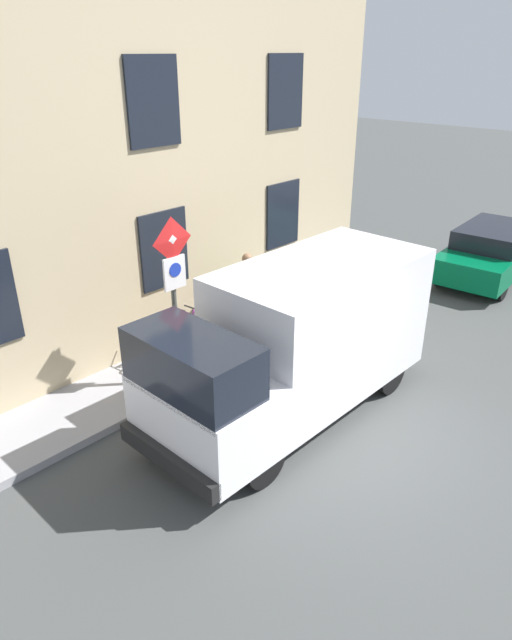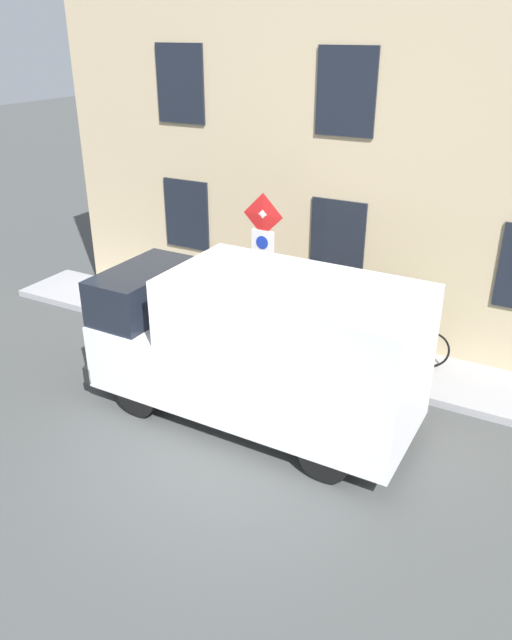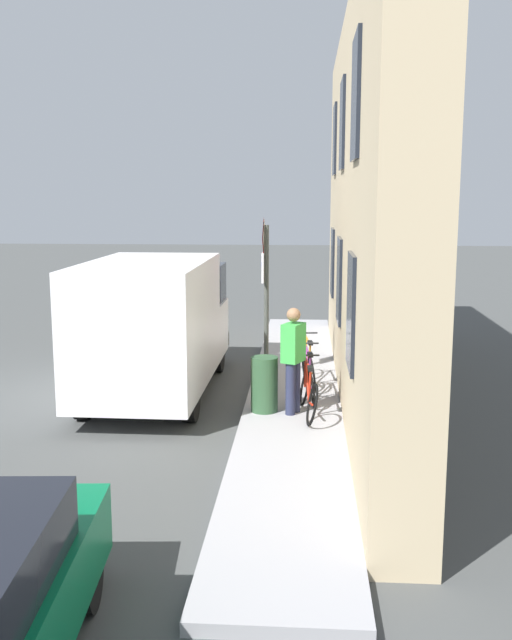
{
  "view_description": "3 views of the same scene",
  "coord_description": "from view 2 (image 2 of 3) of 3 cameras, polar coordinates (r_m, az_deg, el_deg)",
  "views": [
    {
      "loc": [
        -3.92,
        6.4,
        5.6
      ],
      "look_at": [
        2.71,
        -0.71,
        0.95
      ],
      "focal_mm": 31.77,
      "sensor_mm": 36.0,
      "label": 1
    },
    {
      "loc": [
        -6.28,
        -4.09,
        5.81
      ],
      "look_at": [
        1.9,
        0.39,
        1.37
      ],
      "focal_mm": 34.6,
      "sensor_mm": 36.0,
      "label": 2
    },
    {
      "loc": [
        3.89,
        -12.77,
        3.62
      ],
      "look_at": [
        2.9,
        1.24,
        1.18
      ],
      "focal_mm": 40.62,
      "sensor_mm": 36.0,
      "label": 3
    }
  ],
  "objects": [
    {
      "name": "bicycle_orange",
      "position": [
        12.34,
        4.7,
        -0.06
      ],
      "size": [
        0.46,
        1.71,
        0.89
      ],
      "rotation": [
        0.0,
        0.0,
        1.7
      ],
      "color": "black",
      "rests_on": "sidewalk_slab"
    },
    {
      "name": "litter_bin",
      "position": [
        11.17,
        11.51,
        -2.96
      ],
      "size": [
        0.44,
        0.44,
        0.9
      ],
      "primitive_type": "cylinder",
      "color": "#2D5133",
      "rests_on": "sidewalk_slab"
    },
    {
      "name": "sign_post_stacked",
      "position": [
        11.24,
        0.68,
        6.32
      ],
      "size": [
        0.15,
        0.56,
        2.95
      ],
      "color": "#474C47",
      "rests_on": "sidewalk_slab"
    },
    {
      "name": "building_facade",
      "position": [
        12.11,
        8.55,
        13.35
      ],
      "size": [
        0.75,
        12.77,
        6.66
      ],
      "color": "tan",
      "rests_on": "ground_plane"
    },
    {
      "name": "sidewalk_slab",
      "position": [
        12.21,
        5.64,
        -2.73
      ],
      "size": [
        1.61,
        14.77,
        0.14
      ],
      "primitive_type": "cube",
      "color": "#9A999D",
      "rests_on": "ground_plane"
    },
    {
      "name": "delivery_van",
      "position": [
        9.6,
        0.21,
        -2.36
      ],
      "size": [
        2.05,
        5.35,
        2.5
      ],
      "rotation": [
        0.0,
        0.0,
        1.56
      ],
      "color": "white",
      "rests_on": "ground_plane"
    },
    {
      "name": "ground_plane",
      "position": [
        9.49,
        -3.53,
        -12.38
      ],
      "size": [
        80.0,
        80.0,
        0.0
      ],
      "primitive_type": "plane",
      "color": "#444746"
    },
    {
      "name": "bicycle_purple",
      "position": [
        12.03,
        8.94,
        -1.03
      ],
      "size": [
        0.46,
        1.71,
        0.89
      ],
      "rotation": [
        0.0,
        0.0,
        1.68
      ],
      "color": "black",
      "rests_on": "sidewalk_slab"
    },
    {
      "name": "pedestrian",
      "position": [
        11.35,
        12.82,
        0.08
      ],
      "size": [
        0.4,
        0.47,
        1.72
      ],
      "rotation": [
        0.0,
        0.0,
        2.71
      ],
      "color": "#262B47",
      "rests_on": "sidewalk_slab"
    },
    {
      "name": "bicycle_red",
      "position": [
        11.78,
        13.39,
        -2.03
      ],
      "size": [
        0.46,
        1.72,
        0.89
      ],
      "rotation": [
        0.0,
        0.0,
        1.68
      ],
      "color": "black",
      "rests_on": "sidewalk_slab"
    }
  ]
}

